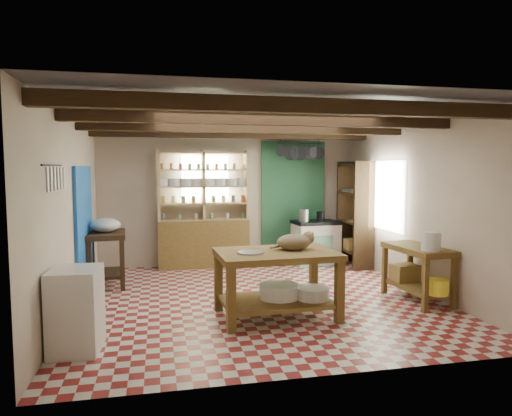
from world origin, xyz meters
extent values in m
cube|color=maroon|center=(0.00, 0.00, -0.01)|extent=(5.00, 5.00, 0.02)
cube|color=#4F4E54|center=(0.00, 0.00, 2.60)|extent=(5.00, 5.00, 0.02)
cube|color=#C3B19C|center=(0.00, 2.50, 1.30)|extent=(5.00, 0.04, 2.60)
cube|color=#C3B19C|center=(0.00, -2.50, 1.30)|extent=(5.00, 0.04, 2.60)
cube|color=#C3B19C|center=(-2.50, 0.00, 1.30)|extent=(0.04, 5.00, 2.60)
cube|color=#C3B19C|center=(2.50, 0.00, 1.30)|extent=(0.04, 5.00, 2.60)
cube|color=#362312|center=(0.00, 0.00, 2.48)|extent=(5.00, 3.80, 0.15)
cube|color=#1654AB|center=(-2.47, 0.90, 1.10)|extent=(0.04, 1.40, 1.60)
cube|color=#1F4D2F|center=(1.25, 2.47, 1.25)|extent=(1.30, 0.04, 2.30)
cube|color=white|center=(-0.50, 2.48, 1.70)|extent=(0.90, 0.02, 0.80)
cube|color=white|center=(2.48, 1.00, 1.40)|extent=(0.02, 1.30, 1.20)
cube|color=black|center=(-2.44, -1.20, 1.78)|extent=(0.06, 0.90, 0.28)
cube|color=black|center=(1.25, 2.05, 2.18)|extent=(0.86, 0.12, 0.36)
cube|color=tan|center=(-0.55, 2.31, 1.10)|extent=(1.70, 0.34, 2.20)
cube|color=#362312|center=(2.28, 1.80, 1.00)|extent=(0.40, 0.86, 2.00)
cube|color=brown|center=(0.06, -0.80, 0.42)|extent=(1.51, 1.04, 0.83)
cube|color=silver|center=(1.62, 2.15, 0.42)|extent=(0.90, 0.64, 0.84)
cube|color=#362312|center=(-2.20, 1.22, 0.43)|extent=(0.65, 0.89, 0.86)
cube|color=silver|center=(-2.22, -1.42, 0.43)|extent=(0.51, 0.60, 0.85)
cube|color=brown|center=(2.18, -0.54, 0.39)|extent=(0.61, 1.12, 0.78)
ellipsoid|color=#8F7753|center=(0.30, -0.74, 0.93)|extent=(0.51, 0.43, 0.20)
cylinder|color=#94939A|center=(-0.29, -0.87, 0.84)|extent=(0.34, 0.34, 0.02)
cylinder|color=silver|center=(0.10, -0.75, 0.31)|extent=(0.53, 0.53, 0.18)
cylinder|color=silver|center=(0.51, -0.88, 0.29)|extent=(0.44, 0.44, 0.15)
cylinder|color=#94939A|center=(1.37, 2.13, 0.96)|extent=(0.22, 0.22, 0.23)
cylinder|color=black|center=(1.72, 2.16, 0.94)|extent=(0.16, 0.16, 0.19)
ellipsoid|color=silver|center=(-2.20, 1.22, 0.98)|extent=(0.48, 0.48, 0.23)
cylinder|color=silver|center=(2.15, -0.89, 0.90)|extent=(0.27, 0.27, 0.25)
cube|color=olive|center=(2.16, -0.24, 0.33)|extent=(0.37, 0.31, 0.25)
cylinder|color=yellow|center=(2.21, -0.99, 0.31)|extent=(0.30, 0.30, 0.20)
camera|label=1|loc=(-1.37, -6.25, 1.87)|focal=32.00mm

